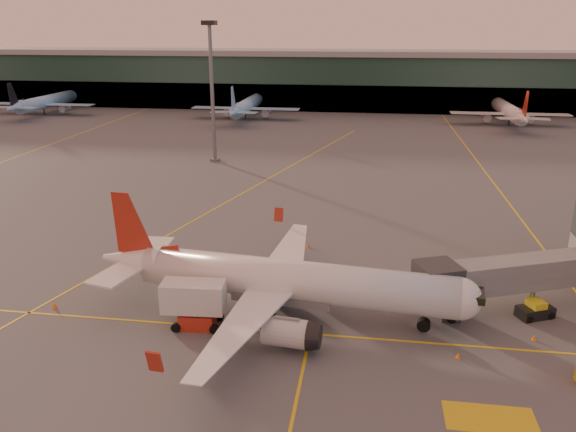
# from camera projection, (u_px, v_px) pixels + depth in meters

# --- Properties ---
(ground) EXTENTS (600.00, 600.00, 0.00)m
(ground) POSITION_uv_depth(u_px,v_px,m) (239.00, 362.00, 43.47)
(ground) COLOR #4C4F54
(ground) RESTS_ON ground
(taxi_markings) EXTENTS (100.12, 173.00, 0.01)m
(taxi_markings) POSITION_uv_depth(u_px,v_px,m) (258.00, 195.00, 86.14)
(taxi_markings) COLOR yellow
(taxi_markings) RESTS_ON ground
(terminal) EXTENTS (400.00, 20.00, 17.60)m
(terminal) POSITION_uv_depth(u_px,v_px,m) (342.00, 80.00, 173.46)
(terminal) COLOR #19382D
(terminal) RESTS_ON ground
(mast_west_near) EXTENTS (2.40, 2.40, 25.60)m
(mast_west_near) POSITION_uv_depth(u_px,v_px,m) (212.00, 82.00, 103.23)
(mast_west_near) COLOR slate
(mast_west_near) RESTS_ON ground
(distant_aircraft_row) EXTENTS (290.00, 34.00, 13.00)m
(distant_aircraft_row) POSITION_uv_depth(u_px,v_px,m) (261.00, 119.00, 156.87)
(distant_aircraft_row) COLOR #8EC0EE
(distant_aircraft_row) RESTS_ON ground
(main_airplane) EXTENTS (34.60, 31.25, 10.44)m
(main_airplane) POSITION_uv_depth(u_px,v_px,m) (282.00, 281.00, 49.46)
(main_airplane) COLOR white
(main_airplane) RESTS_ON ground
(jet_bridge) EXTENTS (22.85, 11.50, 5.38)m
(jet_bridge) POSITION_uv_depth(u_px,v_px,m) (547.00, 272.00, 50.70)
(jet_bridge) COLOR slate
(jet_bridge) RESTS_ON ground
(catering_truck) EXTENTS (5.49, 2.71, 4.15)m
(catering_truck) POSITION_uv_depth(u_px,v_px,m) (194.00, 302.00, 47.97)
(catering_truck) COLOR #AF2819
(catering_truck) RESTS_ON ground
(pushback_tug) EXTENTS (3.54, 2.81, 1.61)m
(pushback_tug) POSITION_uv_depth(u_px,v_px,m) (535.00, 311.00, 50.03)
(pushback_tug) COLOR black
(pushback_tug) RESTS_ON ground
(cone_nose) EXTENTS (0.39, 0.39, 0.49)m
(cone_nose) POSITION_uv_depth(u_px,v_px,m) (534.00, 337.00, 46.52)
(cone_nose) COLOR orange
(cone_nose) RESTS_ON ground
(cone_tail) EXTENTS (0.45, 0.45, 0.57)m
(cone_tail) POSITION_uv_depth(u_px,v_px,m) (54.00, 305.00, 51.82)
(cone_tail) COLOR orange
(cone_tail) RESTS_ON ground
(cone_wing_left) EXTENTS (0.41, 0.41, 0.53)m
(cone_wing_left) POSITION_uv_depth(u_px,v_px,m) (308.00, 245.00, 65.97)
(cone_wing_left) COLOR orange
(cone_wing_left) RESTS_ON ground
(cone_fwd) EXTENTS (0.38, 0.38, 0.48)m
(cone_fwd) POSITION_uv_depth(u_px,v_px,m) (458.00, 355.00, 43.99)
(cone_fwd) COLOR orange
(cone_fwd) RESTS_ON ground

